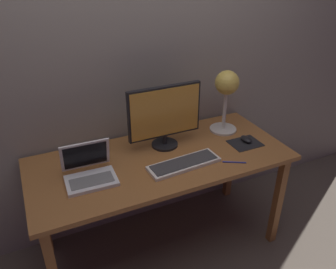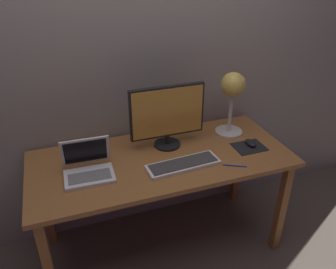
{
  "view_description": "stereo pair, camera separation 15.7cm",
  "coord_description": "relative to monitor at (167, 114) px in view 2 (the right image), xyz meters",
  "views": [
    {
      "loc": [
        -0.7,
        -1.61,
        1.87
      ],
      "look_at": [
        0.02,
        -0.05,
        0.92
      ],
      "focal_mm": 36.17,
      "sensor_mm": 36.0,
      "label": 1
    },
    {
      "loc": [
        -0.55,
        -1.67,
        1.87
      ],
      "look_at": [
        0.02,
        -0.05,
        0.92
      ],
      "focal_mm": 36.17,
      "sensor_mm": 36.0,
      "label": 2
    }
  ],
  "objects": [
    {
      "name": "mousepad",
      "position": [
        0.49,
        -0.2,
        -0.22
      ],
      "size": [
        0.2,
        0.16,
        0.0
      ],
      "primitive_type": "cube",
      "color": "black",
      "rests_on": "desk"
    },
    {
      "name": "desk_lamp",
      "position": [
        0.46,
        0.02,
        0.09
      ],
      "size": [
        0.19,
        0.19,
        0.44
      ],
      "color": "beige",
      "rests_on": "desk"
    },
    {
      "name": "desk",
      "position": [
        -0.08,
        -0.12,
        -0.3
      ],
      "size": [
        1.6,
        0.7,
        0.74
      ],
      "color": "#935B2D",
      "rests_on": "ground"
    },
    {
      "name": "laptop",
      "position": [
        -0.53,
        -0.14,
        -0.17
      ],
      "size": [
        0.28,
        0.25,
        0.2
      ],
      "color": "silver",
      "rests_on": "desk"
    },
    {
      "name": "mouse",
      "position": [
        0.51,
        -0.18,
        -0.2
      ],
      "size": [
        0.06,
        0.1,
        0.03
      ],
      "primitive_type": "ellipsoid",
      "color": "black",
      "rests_on": "mousepad"
    },
    {
      "name": "keyboard_main",
      "position": [
        0.01,
        -0.26,
        -0.21
      ],
      "size": [
        0.45,
        0.17,
        0.03
      ],
      "color": "silver",
      "rests_on": "desk"
    },
    {
      "name": "pen",
      "position": [
        0.29,
        -0.36,
        -0.22
      ],
      "size": [
        0.13,
        0.07,
        0.01
      ],
      "primitive_type": "cylinder",
      "rotation": [
        0.0,
        1.57,
        -0.5
      ],
      "color": "#2633A5",
      "rests_on": "desk"
    },
    {
      "name": "back_wall",
      "position": [
        -0.08,
        0.28,
        0.34
      ],
      "size": [
        4.8,
        0.06,
        2.6
      ],
      "primitive_type": "cube",
      "color": "gray",
      "rests_on": "ground"
    },
    {
      "name": "ground_plane",
      "position": [
        -0.08,
        -0.12,
        -0.96
      ],
      "size": [
        4.8,
        4.8,
        0.0
      ],
      "primitive_type": "plane",
      "color": "brown",
      "rests_on": "ground"
    },
    {
      "name": "monitor",
      "position": [
        0.0,
        0.0,
        0.0
      ],
      "size": [
        0.48,
        0.17,
        0.41
      ],
      "color": "black",
      "rests_on": "desk"
    }
  ]
}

